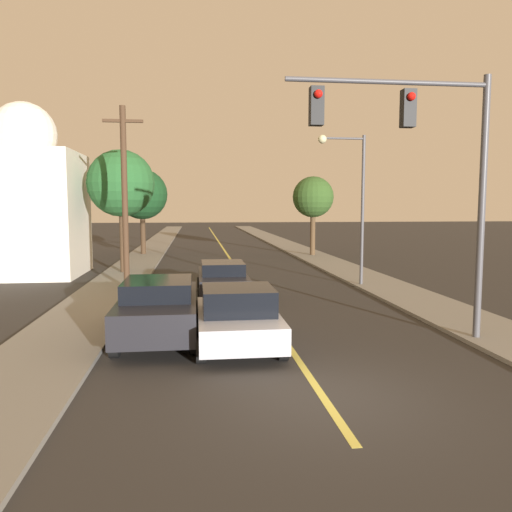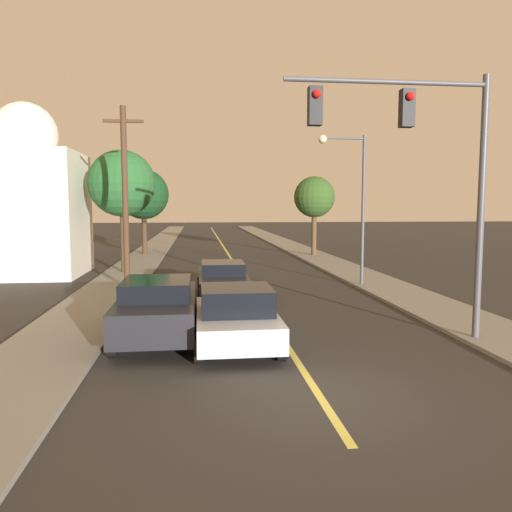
{
  "view_description": "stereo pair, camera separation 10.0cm",
  "coord_description": "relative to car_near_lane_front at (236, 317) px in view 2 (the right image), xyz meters",
  "views": [
    {
      "loc": [
        -2.28,
        -8.63,
        3.48
      ],
      "look_at": [
        0.0,
        10.03,
        1.6
      ],
      "focal_mm": 35.0,
      "sensor_mm": 36.0,
      "label": 1
    },
    {
      "loc": [
        -2.18,
        -8.64,
        3.48
      ],
      "look_at": [
        0.0,
        10.03,
        1.6
      ],
      "focal_mm": 35.0,
      "sensor_mm": 36.0,
      "label": 2
    }
  ],
  "objects": [
    {
      "name": "ground_plane",
      "position": [
        1.26,
        -3.42,
        -0.76
      ],
      "size": [
        200.0,
        200.0,
        0.0
      ],
      "primitive_type": "plane",
      "color": "#2D2B28"
    },
    {
      "name": "road_surface",
      "position": [
        1.26,
        32.58,
        -0.75
      ],
      "size": [
        9.01,
        80.0,
        0.01
      ],
      "color": "#2D2B28",
      "rests_on": "ground"
    },
    {
      "name": "sidewalk_left",
      "position": [
        -4.49,
        32.58,
        -0.7
      ],
      "size": [
        2.5,
        80.0,
        0.12
      ],
      "color": "gray",
      "rests_on": "ground"
    },
    {
      "name": "sidewalk_right",
      "position": [
        7.02,
        32.58,
        -0.7
      ],
      "size": [
        2.5,
        80.0,
        0.12
      ],
      "color": "gray",
      "rests_on": "ground"
    },
    {
      "name": "car_near_lane_front",
      "position": [
        0.0,
        0.0,
        0.0
      ],
      "size": [
        2.06,
        3.97,
        1.52
      ],
      "color": "#A5A8B2",
      "rests_on": "ground"
    },
    {
      "name": "car_near_lane_second",
      "position": [
        0.0,
        6.82,
        -0.04
      ],
      "size": [
        1.92,
        4.46,
        1.38
      ],
      "color": "black",
      "rests_on": "ground"
    },
    {
      "name": "car_outer_lane_front",
      "position": [
        -1.98,
        0.94,
        0.09
      ],
      "size": [
        2.05,
        4.74,
        1.61
      ],
      "color": "black",
      "rests_on": "ground"
    },
    {
      "name": "traffic_signal_mast",
      "position": [
        4.56,
        -0.23,
        4.07
      ],
      "size": [
        5.14,
        0.42,
        6.58
      ],
      "color": "#47474C",
      "rests_on": "ground"
    },
    {
      "name": "streetlamp_right",
      "position": [
        5.59,
        8.67,
        3.52
      ],
      "size": [
        2.06,
        0.36,
        6.35
      ],
      "color": "#47474C",
      "rests_on": "ground"
    },
    {
      "name": "utility_pole_left",
      "position": [
        -3.84,
        8.81,
        3.2
      ],
      "size": [
        1.6,
        0.24,
        7.36
      ],
      "color": "#422D1E",
      "rests_on": "ground"
    },
    {
      "name": "tree_left_near",
      "position": [
        -4.71,
        13.96,
        3.86
      ],
      "size": [
        3.37,
        3.37,
        6.2
      ],
      "color": "#3D2B1C",
      "rests_on": "ground"
    },
    {
      "name": "tree_left_far",
      "position": [
        -4.69,
        23.9,
        3.54
      ],
      "size": [
        3.51,
        3.51,
        5.96
      ],
      "color": "#3D2B1C",
      "rests_on": "ground"
    },
    {
      "name": "tree_right_near",
      "position": [
        7.08,
        21.78,
        3.33
      ],
      "size": [
        2.82,
        2.82,
        5.41
      ],
      "color": "#4C3823",
      "rests_on": "ground"
    },
    {
      "name": "domed_building_left",
      "position": [
        -9.3,
        14.06,
        2.93
      ],
      "size": [
        5.12,
        5.12,
        8.56
      ],
      "color": "silver",
      "rests_on": "ground"
    }
  ]
}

